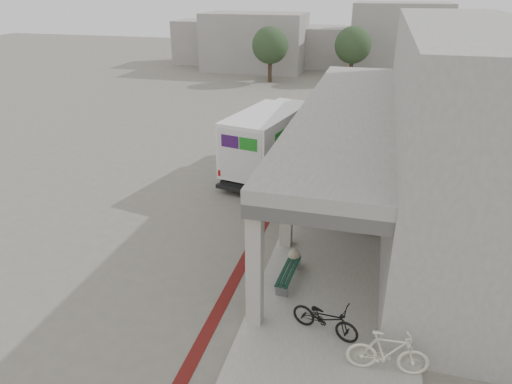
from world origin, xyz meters
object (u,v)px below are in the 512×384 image
(bench, at_px, (288,273))
(utility_cabinet, at_px, (371,192))
(bicycle_cream, at_px, (388,352))
(fedex_truck, at_px, (273,138))
(bicycle_black, at_px, (325,318))

(bench, bearing_deg, utility_cabinet, 74.23)
(utility_cabinet, xyz_separation_m, bicycle_cream, (0.68, -8.77, 0.05))
(bench, bearing_deg, fedex_truck, 109.63)
(utility_cabinet, relative_size, bicycle_black, 0.57)
(bench, bearing_deg, bicycle_cream, -41.16)
(bicycle_black, bearing_deg, utility_cabinet, 11.18)
(fedex_truck, xyz_separation_m, bicycle_cream, (5.31, -11.53, -0.93))
(bench, bearing_deg, bicycle_black, -51.81)
(fedex_truck, height_order, utility_cabinet, fedex_truck)
(bicycle_black, bearing_deg, bicycle_cream, -103.59)
(fedex_truck, height_order, bicycle_cream, fedex_truck)
(bench, distance_m, bicycle_black, 2.30)
(fedex_truck, xyz_separation_m, bicycle_black, (3.81, -10.65, -1.01))
(utility_cabinet, bearing_deg, bicycle_black, -84.60)
(bench, xyz_separation_m, bicycle_cream, (2.80, -2.77, 0.26))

